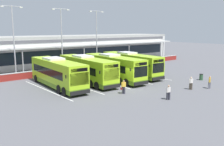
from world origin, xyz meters
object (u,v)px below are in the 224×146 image
at_px(pedestrian_with_handbag, 123,87).
at_px(pedestrian_in_dark_coat, 210,82).
at_px(coach_bus_centre, 113,68).
at_px(lamp_post_west, 14,37).
at_px(lamp_post_centre, 62,36).
at_px(pedestrian_near_bin, 191,83).
at_px(coach_bus_right_centre, 131,65).
at_px(coach_bus_left_centre, 86,70).
at_px(litter_bin, 201,77).
at_px(lamp_post_east, 97,35).
at_px(coach_bus_leftmost, 57,74).
at_px(pedestrian_child, 168,92).

xyz_separation_m(pedestrian_with_handbag, pedestrian_in_dark_coat, (10.08, -5.10, 0.02)).
xyz_separation_m(coach_bus_centre, lamp_post_west, (-10.32, 11.58, 4.50)).
height_order(coach_bus_centre, lamp_post_centre, lamp_post_centre).
bearing_deg(coach_bus_centre, pedestrian_near_bin, -72.41).
distance_m(coach_bus_right_centre, pedestrian_near_bin, 11.59).
bearing_deg(coach_bus_right_centre, coach_bus_left_centre, 177.75).
distance_m(coach_bus_left_centre, litter_bin, 16.93).
bearing_deg(pedestrian_in_dark_coat, lamp_post_centre, 108.48).
relative_size(coach_bus_left_centre, lamp_post_west, 1.12).
distance_m(pedestrian_near_bin, lamp_post_west, 26.93).
height_order(coach_bus_left_centre, pedestrian_near_bin, coach_bus_left_centre).
bearing_deg(pedestrian_near_bin, lamp_post_east, 84.16).
relative_size(pedestrian_near_bin, lamp_post_west, 0.15).
relative_size(pedestrian_with_handbag, litter_bin, 1.74).
height_order(coach_bus_leftmost, pedestrian_near_bin, coach_bus_leftmost).
height_order(pedestrian_with_handbag, pedestrian_in_dark_coat, same).
relative_size(coach_bus_centre, coach_bus_right_centre, 1.00).
relative_size(coach_bus_leftmost, pedestrian_near_bin, 7.59).
height_order(pedestrian_with_handbag, pedestrian_near_bin, same).
relative_size(coach_bus_right_centre, lamp_post_west, 1.12).
relative_size(coach_bus_right_centre, pedestrian_child, 7.59).
relative_size(pedestrian_child, lamp_post_centre, 0.15).
bearing_deg(lamp_post_centre, pedestrian_in_dark_coat, -71.52).
xyz_separation_m(coach_bus_right_centre, lamp_post_east, (1.58, 11.30, 4.50)).
bearing_deg(pedestrian_with_handbag, pedestrian_in_dark_coat, -26.84).
bearing_deg(pedestrian_with_handbag, pedestrian_child, -68.05).
bearing_deg(pedestrian_with_handbag, lamp_post_east, 61.79).
distance_m(coach_bus_leftmost, coach_bus_right_centre, 12.85).
xyz_separation_m(coach_bus_centre, coach_bus_right_centre, (4.21, 0.62, 0.00)).
distance_m(pedestrian_in_dark_coat, lamp_post_east, 24.65).
xyz_separation_m(pedestrian_in_dark_coat, pedestrian_child, (-8.10, 0.18, 0.00)).
distance_m(coach_bus_leftmost, pedestrian_with_handbag, 9.16).
height_order(coach_bus_left_centre, lamp_post_east, lamp_post_east).
bearing_deg(coach_bus_leftmost, lamp_post_centre, 58.00).
distance_m(pedestrian_child, lamp_post_centre, 23.97).
distance_m(coach_bus_left_centre, pedestrian_near_bin, 14.11).
xyz_separation_m(pedestrian_near_bin, litter_bin, (6.36, 2.34, -0.41)).
bearing_deg(coach_bus_left_centre, lamp_post_centre, 79.30).
xyz_separation_m(coach_bus_leftmost, coach_bus_left_centre, (4.51, -0.07, 0.00)).
relative_size(coach_bus_left_centre, litter_bin, 13.22).
bearing_deg(pedestrian_near_bin, lamp_post_centre, 104.10).
xyz_separation_m(coach_bus_left_centre, coach_bus_right_centre, (8.33, -0.33, 0.00)).
xyz_separation_m(coach_bus_right_centre, pedestrian_child, (-6.60, -12.57, -0.91)).
xyz_separation_m(pedestrian_with_handbag, lamp_post_east, (10.16, 18.95, 5.43)).
bearing_deg(coach_bus_right_centre, pedestrian_in_dark_coat, -83.27).
xyz_separation_m(coach_bus_leftmost, lamp_post_east, (14.43, 10.90, 4.50)).
bearing_deg(coach_bus_centre, pedestrian_with_handbag, -121.86).
bearing_deg(coach_bus_centre, coach_bus_right_centre, 8.41).
distance_m(coach_bus_leftmost, pedestrian_in_dark_coat, 19.49).
height_order(coach_bus_right_centre, pedestrian_in_dark_coat, coach_bus_right_centre).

